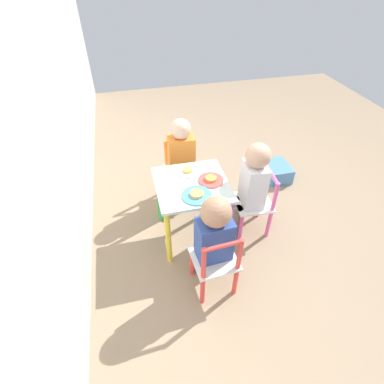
# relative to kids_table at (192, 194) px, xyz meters

# --- Properties ---
(ground_plane) EXTENTS (6.00, 6.00, 0.00)m
(ground_plane) POSITION_rel_kids_table_xyz_m (0.00, 0.00, -0.40)
(ground_plane) COLOR #8C755B
(house_wall) EXTENTS (6.00, 0.06, 2.60)m
(house_wall) POSITION_rel_kids_table_xyz_m (0.00, 0.77, 0.90)
(house_wall) COLOR beige
(house_wall) RESTS_ON ground_plane
(kids_table) EXTENTS (0.48, 0.48, 0.49)m
(kids_table) POSITION_rel_kids_table_xyz_m (0.00, 0.00, 0.00)
(kids_table) COLOR silver
(kids_table) RESTS_ON ground_plane
(chair_pink) EXTENTS (0.28, 0.28, 0.50)m
(chair_pink) POSITION_rel_kids_table_xyz_m (-0.03, -0.47, -0.15)
(chair_pink) COLOR silver
(chair_pink) RESTS_ON ground_plane
(chair_red) EXTENTS (0.28, 0.28, 0.50)m
(chair_red) POSITION_rel_kids_table_xyz_m (-0.47, -0.03, -0.15)
(chair_red) COLOR silver
(chair_red) RESTS_ON ground_plane
(chair_orange) EXTENTS (0.27, 0.27, 0.50)m
(chair_orange) POSITION_rel_kids_table_xyz_m (0.47, -0.02, -0.15)
(chair_orange) COLOR silver
(chair_orange) RESTS_ON ground_plane
(child_front) EXTENTS (0.21, 0.22, 0.75)m
(child_front) POSITION_rel_kids_table_xyz_m (-0.03, -0.41, 0.05)
(child_front) COLOR #7A6B5B
(child_front) RESTS_ON ground_plane
(child_left) EXTENTS (0.22, 0.21, 0.71)m
(child_left) POSITION_rel_kids_table_xyz_m (-0.41, -0.03, 0.04)
(child_left) COLOR #7A6B5B
(child_left) RESTS_ON ground_plane
(child_right) EXTENTS (0.21, 0.21, 0.74)m
(child_right) POSITION_rel_kids_table_xyz_m (0.41, -0.02, 0.04)
(child_right) COLOR #38383D
(child_right) RESTS_ON ground_plane
(plate_front) EXTENTS (0.17, 0.17, 0.03)m
(plate_front) POSITION_rel_kids_table_xyz_m (-0.00, -0.13, 0.10)
(plate_front) COLOR #E54C47
(plate_front) RESTS_ON kids_table
(plate_left) EXTENTS (0.19, 0.19, 0.03)m
(plate_left) POSITION_rel_kids_table_xyz_m (-0.13, 0.00, 0.10)
(plate_left) COLOR #4C9EE0
(plate_left) RESTS_ON kids_table
(plate_right) EXTENTS (0.15, 0.15, 0.03)m
(plate_right) POSITION_rel_kids_table_xyz_m (0.13, 0.00, 0.10)
(plate_right) COLOR white
(plate_right) RESTS_ON kids_table
(storage_bin) EXTENTS (0.27, 0.21, 0.14)m
(storage_bin) POSITION_rel_kids_table_xyz_m (0.51, -0.94, -0.32)
(storage_bin) COLOR #4C7FB7
(storage_bin) RESTS_ON ground_plane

